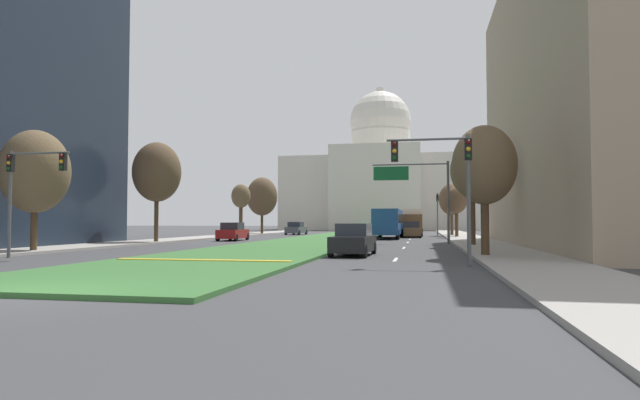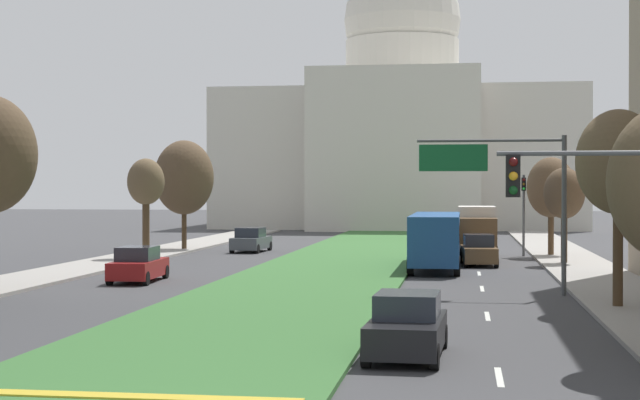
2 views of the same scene
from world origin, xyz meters
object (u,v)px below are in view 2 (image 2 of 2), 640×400
object	(u,v)px
street_tree_right_far	(564,194)
sedan_lead_stopped	(407,327)
street_tree_right_mid	(618,163)
street_tree_right_distant	(551,188)
traffic_light_far_right	(524,204)
sedan_very_far	(445,232)
capitol_building	(402,138)
box_truck_delivery	(477,231)
city_bus	(436,236)
street_tree_left_distant	(184,178)
overhead_guide_sign	(507,180)
sedan_midblock	(138,265)
traffic_light_near_right	(619,217)
street_tree_left_far	(146,184)
sedan_distant	(479,251)
sedan_far_horizon	(251,240)

from	to	relation	value
street_tree_right_far	sedan_lead_stopped	xyz separation A→B (m)	(-7.10, -31.72, -3.22)
street_tree_right_mid	street_tree_right_distant	size ratio (longest dim) A/B	1.14
traffic_light_far_right	sedan_very_far	distance (m)	16.22
traffic_light_far_right	capitol_building	bearing A→B (deg)	102.51
box_truck_delivery	city_bus	distance (m)	9.33
street_tree_right_mid	box_truck_delivery	size ratio (longest dim) A/B	1.12
street_tree_left_distant	street_tree_right_distant	bearing A→B (deg)	-5.94
overhead_guide_sign	sedan_very_far	world-z (taller)	overhead_guide_sign
street_tree_right_distant	sedan_midblock	size ratio (longest dim) A/B	1.39
traffic_light_near_right	city_bus	distance (m)	33.88
capitol_building	city_bus	xyz separation A→B (m)	(5.47, -59.36, -8.26)
street_tree_right_mid	traffic_light_near_right	bearing A→B (deg)	-98.54
sedan_lead_stopped	sedan_midblock	distance (m)	23.05
street_tree_right_far	city_bus	world-z (taller)	street_tree_right_far
capitol_building	street_tree_left_far	world-z (taller)	capitol_building
street_tree_left_distant	city_bus	size ratio (longest dim) A/B	0.70
street_tree_left_far	sedan_lead_stopped	size ratio (longest dim) A/B	1.43
overhead_guide_sign	street_tree_right_distant	size ratio (longest dim) A/B	1.03
traffic_light_far_right	sedan_midblock	world-z (taller)	traffic_light_far_right
overhead_guide_sign	street_tree_right_far	bearing A→B (deg)	76.50
street_tree_right_distant	sedan_lead_stopped	xyz separation A→B (m)	(-6.95, -38.38, -3.59)
street_tree_right_mid	sedan_very_far	distance (m)	43.89
overhead_guide_sign	traffic_light_near_right	bearing A→B (deg)	-86.63
overhead_guide_sign	city_bus	bearing A→B (deg)	104.35
sedan_very_far	city_bus	size ratio (longest dim) A/B	0.42
street_tree_left_distant	traffic_light_near_right	bearing A→B (deg)	-64.54
street_tree_left_distant	sedan_midblock	xyz separation A→B (m)	(4.19, -22.25, -4.30)
traffic_light_far_right	sedan_distant	distance (m)	8.99
street_tree_left_distant	sedan_lead_stopped	world-z (taller)	street_tree_left_distant
capitol_building	sedan_far_horizon	xyz separation A→B (m)	(-7.37, -46.91, -9.24)
city_bus	sedan_lead_stopped	bearing A→B (deg)	-90.00
street_tree_left_far	street_tree_right_distant	bearing A→B (deg)	14.07
street_tree_right_mid	sedan_very_far	world-z (taller)	street_tree_right_mid
traffic_light_near_right	sedan_distant	bearing A→B (deg)	93.35
sedan_very_far	street_tree_right_distant	bearing A→B (deg)	-66.30
street_tree_right_mid	street_tree_left_distant	bearing A→B (deg)	129.33
sedan_lead_stopped	sedan_midblock	xyz separation A→B (m)	(-13.49, 18.69, -0.00)
street_tree_right_mid	street_tree_left_far	world-z (taller)	street_tree_right_mid
traffic_light_near_right	traffic_light_far_right	distance (m)	44.43
box_truck_delivery	city_bus	bearing A→B (deg)	-104.32
traffic_light_far_right	sedan_lead_stopped	bearing A→B (deg)	-97.73
traffic_light_near_right	sedan_distant	xyz separation A→B (m)	(-2.12, 36.31, -2.98)
street_tree_left_distant	city_bus	xyz separation A→B (m)	(17.68, -12.94, -3.31)
capitol_building	street_tree_left_far	xyz separation A→B (m)	(-12.09, -55.12, -5.42)
street_tree_right_far	sedan_very_far	xyz separation A→B (m)	(-7.03, 22.33, -3.20)
traffic_light_near_right	street_tree_left_far	xyz separation A→B (m)	(-22.01, 37.76, 0.81)
street_tree_right_far	sedan_midblock	bearing A→B (deg)	-147.68
street_tree_right_far	street_tree_right_distant	size ratio (longest dim) A/B	0.87
street_tree_right_mid	street_tree_right_distant	distance (m)	27.47
street_tree_right_far	sedan_far_horizon	distance (m)	22.00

